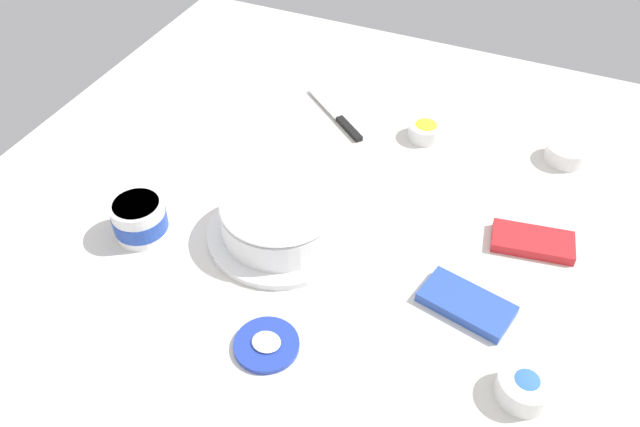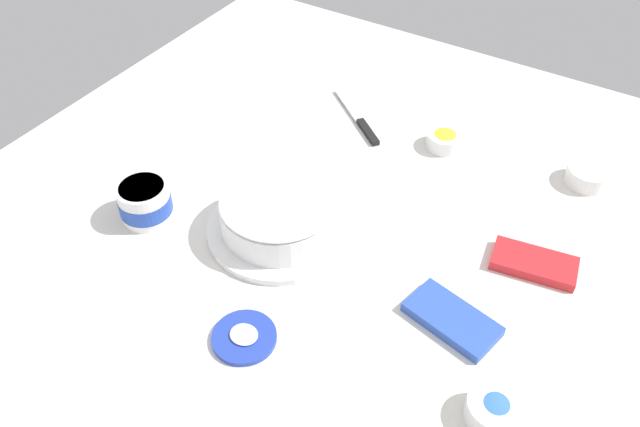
% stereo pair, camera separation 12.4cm
% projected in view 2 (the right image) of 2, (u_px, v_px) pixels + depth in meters
% --- Properties ---
extents(ground_plane, '(1.54, 1.54, 0.00)m').
position_uv_depth(ground_plane, '(341.00, 224.00, 1.27)').
color(ground_plane, silver).
extents(frosted_cake, '(0.28, 0.28, 0.09)m').
position_uv_depth(frosted_cake, '(279.00, 214.00, 1.23)').
color(frosted_cake, white).
rests_on(frosted_cake, ground_plane).
extents(frosting_tub, '(0.10, 0.10, 0.08)m').
position_uv_depth(frosting_tub, '(145.00, 201.00, 1.26)').
color(frosting_tub, white).
rests_on(frosting_tub, ground_plane).
extents(frosting_tub_lid, '(0.11, 0.11, 0.02)m').
position_uv_depth(frosting_tub_lid, '(242.00, 336.00, 1.07)').
color(frosting_tub_lid, '#233DAD').
rests_on(frosting_tub_lid, ground_plane).
extents(spreading_knife, '(0.20, 0.16, 0.01)m').
position_uv_depth(spreading_knife, '(360.00, 120.00, 1.51)').
color(spreading_knife, silver).
rests_on(spreading_knife, ground_plane).
extents(sprinkle_bowl_yellow, '(0.08, 0.08, 0.04)m').
position_uv_depth(sprinkle_bowl_yellow, '(444.00, 139.00, 1.44)').
color(sprinkle_bowl_yellow, white).
rests_on(sprinkle_bowl_yellow, ground_plane).
extents(sprinkle_bowl_orange, '(0.09, 0.09, 0.04)m').
position_uv_depth(sprinkle_bowl_orange, '(588.00, 175.00, 1.35)').
color(sprinkle_bowl_orange, white).
rests_on(sprinkle_bowl_orange, ground_plane).
extents(sprinkle_bowl_blue, '(0.09, 0.09, 0.04)m').
position_uv_depth(sprinkle_bowl_blue, '(495.00, 410.00, 0.95)').
color(sprinkle_bowl_blue, white).
rests_on(sprinkle_bowl_blue, ground_plane).
extents(candy_box_lower, '(0.16, 0.10, 0.02)m').
position_uv_depth(candy_box_lower, '(534.00, 263.00, 1.18)').
color(candy_box_lower, red).
rests_on(candy_box_lower, ground_plane).
extents(candy_box_upper, '(0.17, 0.11, 0.02)m').
position_uv_depth(candy_box_upper, '(452.00, 319.00, 1.09)').
color(candy_box_upper, '#2D51B2').
rests_on(candy_box_upper, ground_plane).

